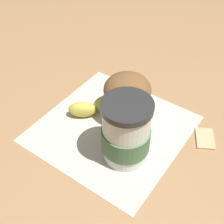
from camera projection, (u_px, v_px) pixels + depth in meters
ground_plane at (112, 129)px, 0.59m from camera, size 3.00×3.00×0.00m
paper_napkin at (112, 128)px, 0.59m from camera, size 0.28×0.28×0.00m
coffee_cup at (126, 133)px, 0.50m from camera, size 0.08×0.08×0.12m
muffin at (126, 95)px, 0.57m from camera, size 0.09×0.09×0.10m
banana at (107, 100)px, 0.62m from camera, size 0.08×0.16×0.03m
sugar_packet at (205, 138)px, 0.57m from camera, size 0.05×0.06×0.01m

